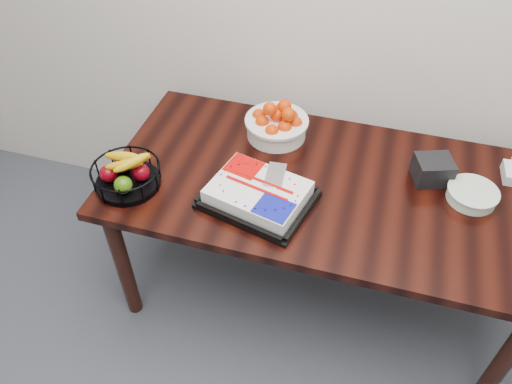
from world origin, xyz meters
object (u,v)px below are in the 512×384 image
(plate_stack, at_px, (472,195))
(napkin_box, at_px, (433,170))
(tangerine_bowl, at_px, (277,121))
(fruit_basket, at_px, (126,174))
(cake_tray, at_px, (258,194))
(table, at_px, (323,197))

(plate_stack, bearing_deg, napkin_box, 154.58)
(tangerine_bowl, distance_m, plate_stack, 0.87)
(fruit_basket, distance_m, napkin_box, 1.26)
(fruit_basket, bearing_deg, napkin_box, 17.97)
(tangerine_bowl, relative_size, plate_stack, 1.43)
(plate_stack, bearing_deg, fruit_basket, -167.09)
(cake_tray, bearing_deg, tangerine_bowl, 95.09)
(table, distance_m, tangerine_bowl, 0.40)
(tangerine_bowl, bearing_deg, napkin_box, -8.66)
(fruit_basket, height_order, napkin_box, fruit_basket)
(plate_stack, xyz_separation_m, napkin_box, (-0.16, 0.08, 0.03))
(tangerine_bowl, xyz_separation_m, plate_stack, (0.85, -0.18, -0.05))
(plate_stack, distance_m, napkin_box, 0.18)
(plate_stack, relative_size, napkin_box, 1.38)
(plate_stack, bearing_deg, table, -173.55)
(napkin_box, bearing_deg, cake_tray, -153.45)
(cake_tray, xyz_separation_m, plate_stack, (0.82, 0.25, -0.01))
(tangerine_bowl, height_order, fruit_basket, tangerine_bowl)
(cake_tray, height_order, napkin_box, napkin_box)
(table, bearing_deg, napkin_box, 18.75)
(tangerine_bowl, distance_m, fruit_basket, 0.70)
(fruit_basket, xyz_separation_m, plate_stack, (1.36, 0.31, -0.04))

